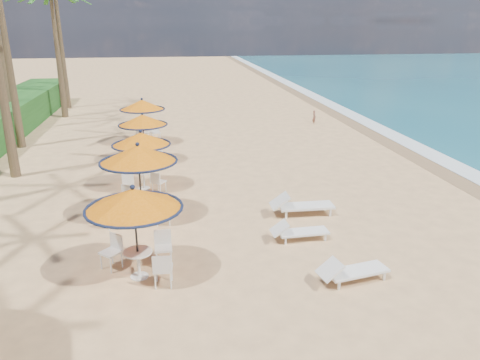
# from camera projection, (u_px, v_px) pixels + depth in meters

# --- Properties ---
(ground) EXTENTS (160.00, 160.00, 0.00)m
(ground) POSITION_uv_depth(u_px,v_px,m) (311.00, 262.00, 13.11)
(ground) COLOR tan
(ground) RESTS_ON ground
(foam_strip) EXTENTS (1.20, 140.00, 0.04)m
(foam_strip) POSITION_uv_depth(u_px,v_px,m) (429.00, 153.00, 23.83)
(foam_strip) COLOR white
(foam_strip) RESTS_ON ground
(wetsand_band) EXTENTS (1.40, 140.00, 0.02)m
(wetsand_band) POSITION_uv_depth(u_px,v_px,m) (412.00, 154.00, 23.70)
(wetsand_band) COLOR olive
(wetsand_band) RESTS_ON ground
(station_0) EXTENTS (2.48, 2.48, 2.58)m
(station_0) POSITION_uv_depth(u_px,v_px,m) (136.00, 210.00, 11.77)
(station_0) COLOR black
(station_0) RESTS_ON ground
(station_1) EXTENTS (2.57, 2.57, 2.68)m
(station_1) POSITION_uv_depth(u_px,v_px,m) (137.00, 164.00, 15.31)
(station_1) COLOR black
(station_1) RESTS_ON ground
(station_2) EXTENTS (2.31, 2.31, 2.41)m
(station_2) POSITION_uv_depth(u_px,v_px,m) (142.00, 146.00, 18.28)
(station_2) COLOR black
(station_2) RESTS_ON ground
(station_3) EXTENTS (2.30, 2.31, 2.40)m
(station_3) POSITION_uv_depth(u_px,v_px,m) (143.00, 126.00, 21.82)
(station_3) COLOR black
(station_3) RESTS_ON ground
(station_4) EXTENTS (2.42, 2.42, 2.52)m
(station_4) POSITION_uv_depth(u_px,v_px,m) (143.00, 110.00, 25.17)
(station_4) COLOR black
(station_4) RESTS_ON ground
(lounger_near) EXTENTS (1.99, 0.95, 0.68)m
(lounger_near) POSITION_uv_depth(u_px,v_px,m) (351.00, 271.00, 12.01)
(lounger_near) COLOR white
(lounger_near) RESTS_ON ground
(lounger_mid) EXTENTS (1.81, 0.63, 0.64)m
(lounger_mid) POSITION_uv_depth(u_px,v_px,m) (298.00, 231.00, 14.32)
(lounger_mid) COLOR white
(lounger_mid) RESTS_ON ground
(lounger_far) EXTENTS (2.22, 0.72, 0.79)m
(lounger_far) POSITION_uv_depth(u_px,v_px,m) (300.00, 205.00, 16.18)
(lounger_far) COLOR white
(lounger_far) RESTS_ON ground
(person) EXTENTS (0.25, 0.36, 0.93)m
(person) POSITION_uv_depth(u_px,v_px,m) (314.00, 117.00, 30.59)
(person) COLOR brown
(person) RESTS_ON ground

